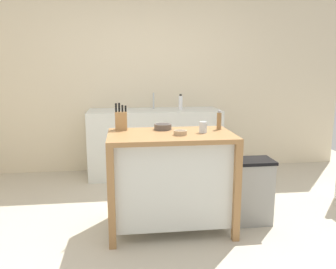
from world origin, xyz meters
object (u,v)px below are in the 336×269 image
Objects in this scene: knife_block at (121,120)px; bowl_stoneware_deep at (163,127)px; trash_bin at (253,191)px; bowl_ceramic_small at (180,132)px; bottle_spray_cleaner at (181,102)px; sink_faucet at (154,101)px; pepper_grinder at (219,120)px; drinking_cup at (203,127)px; kitchen_island at (171,176)px.

bowl_stoneware_deep is (0.39, -0.04, -0.06)m from knife_block.
trash_bin is (1.24, -0.20, -0.68)m from knife_block.
bowl_ceramic_small is 1.76m from bottle_spray_cleaner.
sink_faucet reaches higher than bowl_stoneware_deep.
bowl_stoneware_deep is 0.88× the size of pepper_grinder.
drinking_cup reaches higher than bowl_ceramic_small.
knife_block reaches higher than kitchen_island.
sink_faucet is at bearing 90.04° from kitchen_island.
drinking_cup is 0.54× the size of pepper_grinder.
trash_bin is 2.98× the size of bottle_spray_cleaner.
bowl_stoneware_deep is 0.77× the size of bottle_spray_cleaner.
drinking_cup is (0.22, 0.07, 0.03)m from bowl_ceramic_small.
sink_faucet is at bearing 106.02° from pepper_grinder.
pepper_grinder is at bearing -85.43° from bottle_spray_cleaner.
sink_faucet is (0.05, 1.61, 0.09)m from bowl_stoneware_deep.
pepper_grinder is (0.53, -0.06, 0.06)m from bowl_stoneware_deep.
bottle_spray_cleaner is (-0.44, 1.62, 0.69)m from trash_bin.
bowl_ceramic_small is 1.89m from sink_faucet.
drinking_cup is at bearing 18.78° from bowl_ceramic_small.
sink_faucet is (-0.48, 1.66, 0.03)m from pepper_grinder.
trash_bin is (0.51, 0.04, -0.64)m from drinking_cup.
kitchen_island is at bearing -75.49° from bowl_stoneware_deep.
sink_faucet is (-0.80, 1.77, 0.70)m from trash_bin.
bowl_stoneware_deep is at bearing 169.25° from trash_bin.
drinking_cup is at bearing -175.54° from trash_bin.
sink_faucet is (0.44, 1.57, 0.02)m from knife_block.
drinking_cup is 0.16× the size of trash_bin.
bowl_stoneware_deep is at bearing -5.69° from knife_block.
drinking_cup is at bearing -92.25° from bottle_spray_cleaner.
trash_bin is 1.82m from bottle_spray_cleaner.
knife_block reaches higher than sink_faucet.
trash_bin is 2.86× the size of sink_faucet.
knife_block is at bearing 148.41° from bowl_ceramic_small.
drinking_cup is (0.73, -0.24, -0.04)m from knife_block.
bowl_stoneware_deep is (-0.12, 0.28, 0.01)m from bowl_ceramic_small.
knife_block is at bearing 174.00° from pepper_grinder.
kitchen_island is 11.16× the size of drinking_cup.
bottle_spray_cleaner is at bearing 74.47° from bowl_stoneware_deep.
bowl_ceramic_small is at bearing -151.76° from pepper_grinder.
kitchen_island reaches higher than trash_bin.
sink_faucet is at bearing 99.16° from drinking_cup.
knife_block is 1.15× the size of sink_faucet.
pepper_grinder is 0.84× the size of sink_faucet.
knife_block reaches higher than pepper_grinder.
bowl_ceramic_small is 0.53× the size of sink_faucet.
pepper_grinder is at bearing 162.15° from trash_bin.
sink_faucet is at bearing 74.41° from knife_block.
bottle_spray_cleaner is (0.07, 1.66, 0.05)m from drinking_cup.
bowl_stoneware_deep reaches higher than bowl_ceramic_small.
bottle_spray_cleaner reaches higher than pepper_grinder.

